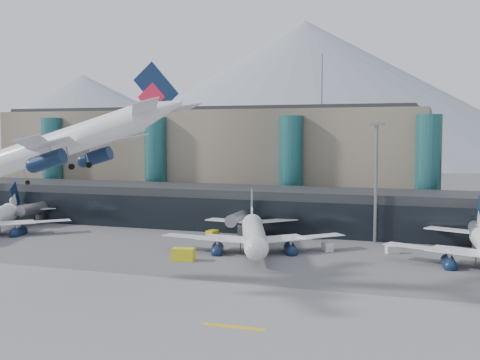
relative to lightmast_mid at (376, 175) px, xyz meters
name	(u,v)px	position (x,y,z in m)	size (l,w,h in m)	color
ground	(144,284)	(-30.00, -48.00, -14.42)	(900.00, 900.00, 0.00)	#515154
runway_strip	(90,311)	(-30.00, -63.00, -14.40)	(400.00, 40.00, 0.04)	slate
runway_markings	(90,311)	(-30.00, -63.00, -14.37)	(128.00, 1.00, 0.02)	gold
concourse	(255,208)	(-30.02, 9.73, -9.45)	(170.00, 27.00, 10.00)	black
terminal_main	(208,159)	(-55.00, 42.00, 1.03)	(130.00, 30.00, 31.00)	gray
teal_towers	(221,167)	(-44.99, 26.01, -0.41)	(116.40, 19.40, 46.00)	#236163
mountain_ridge	(405,103)	(-14.03, 332.00, 31.33)	(910.00, 400.00, 110.00)	gray
lightmast_mid	(376,175)	(0.00, 0.00, 0.00)	(3.00, 1.20, 25.60)	slate
hero_jet	(86,130)	(-38.10, -50.70, 9.37)	(35.89, 36.82, 11.86)	white
jet_parked_mid	(253,226)	(-22.42, -15.52, -9.72)	(36.49, 38.69, 12.43)	white
veh_b	(212,234)	(-35.15, -5.71, -13.59)	(2.89, 1.78, 1.67)	gold
veh_d	(393,250)	(4.55, -10.95, -13.69)	(2.56, 1.37, 1.46)	silver
veh_g	(327,247)	(-7.94, -12.51, -13.61)	(2.76, 1.61, 1.61)	silver
veh_h	(183,254)	(-31.39, -30.00, -13.28)	(4.13, 2.18, 2.28)	gold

